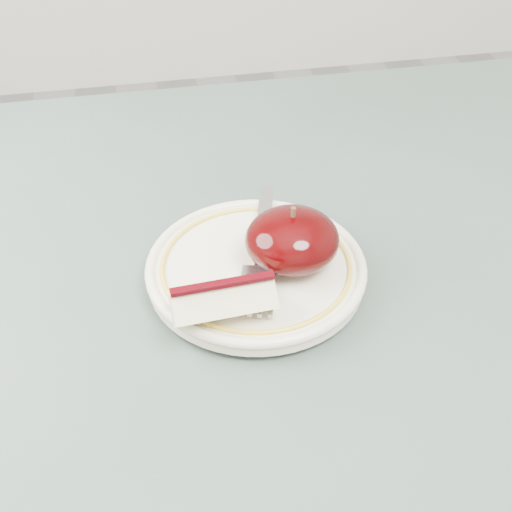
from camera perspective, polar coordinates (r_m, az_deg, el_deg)
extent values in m
cylinder|color=brown|center=(1.19, 16.75, -3.69)|extent=(0.05, 0.05, 0.71)
cube|color=#42524B|center=(0.55, 2.80, -9.67)|extent=(0.90, 0.90, 0.04)
cylinder|color=#EFE7C8|center=(0.59, 0.00, -1.85)|extent=(0.10, 0.10, 0.01)
cylinder|color=#EFE7C8|center=(0.59, 0.00, -1.20)|extent=(0.18, 0.18, 0.01)
torus|color=#EFE7C8|center=(0.58, 0.00, -0.83)|extent=(0.18, 0.18, 0.01)
torus|color=gold|center=(0.58, 0.00, -0.72)|extent=(0.16, 0.16, 0.00)
ellipsoid|color=black|center=(0.57, 2.90, 1.29)|extent=(0.08, 0.07, 0.05)
cylinder|color=#472D19|center=(0.55, 2.99, 3.40)|extent=(0.00, 0.00, 0.01)
cube|color=beige|center=(0.53, -2.62, -3.72)|extent=(0.08, 0.04, 0.03)
cube|color=#340106|center=(0.51, -2.68, -2.23)|extent=(0.08, 0.01, 0.00)
cube|color=gray|center=(0.63, 0.68, 3.23)|extent=(0.03, 0.09, 0.00)
cube|color=gray|center=(0.58, 0.35, -0.08)|extent=(0.01, 0.03, 0.00)
cube|color=gray|center=(0.56, 0.20, -1.60)|extent=(0.03, 0.03, 0.00)
cube|color=gray|center=(0.54, 1.24, -3.55)|extent=(0.01, 0.04, 0.00)
cube|color=gray|center=(0.54, 0.42, -3.52)|extent=(0.01, 0.04, 0.00)
cube|color=gray|center=(0.54, -0.40, -3.48)|extent=(0.01, 0.04, 0.00)
cube|color=gray|center=(0.54, -1.22, -3.44)|extent=(0.01, 0.04, 0.00)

